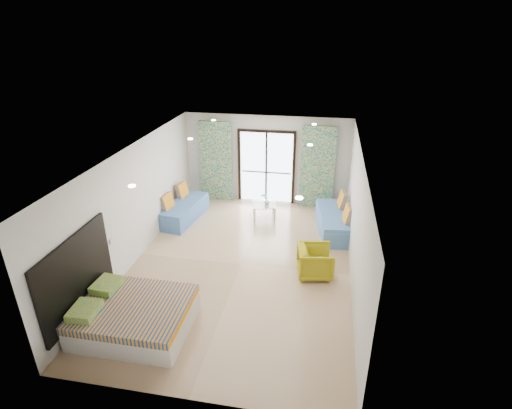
% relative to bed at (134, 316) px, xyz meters
% --- Properties ---
extents(floor, '(5.00, 7.50, 0.01)m').
position_rel_bed_xyz_m(floor, '(1.48, 2.45, -0.28)').
color(floor, '#9F805E').
rests_on(floor, ground).
extents(ceiling, '(5.00, 7.50, 0.01)m').
position_rel_bed_xyz_m(ceiling, '(1.48, 2.45, 2.42)').
color(ceiling, silver).
rests_on(ceiling, ground).
extents(wall_back, '(5.00, 0.01, 2.70)m').
position_rel_bed_xyz_m(wall_back, '(1.48, 6.20, 1.07)').
color(wall_back, silver).
rests_on(wall_back, ground).
extents(wall_front, '(5.00, 0.01, 2.70)m').
position_rel_bed_xyz_m(wall_front, '(1.48, -1.30, 1.07)').
color(wall_front, silver).
rests_on(wall_front, ground).
extents(wall_left, '(0.01, 7.50, 2.70)m').
position_rel_bed_xyz_m(wall_left, '(-1.02, 2.45, 1.07)').
color(wall_left, silver).
rests_on(wall_left, ground).
extents(wall_right, '(0.01, 7.50, 2.70)m').
position_rel_bed_xyz_m(wall_right, '(3.98, 2.45, 1.07)').
color(wall_right, silver).
rests_on(wall_right, ground).
extents(balcony_door, '(1.76, 0.08, 2.28)m').
position_rel_bed_xyz_m(balcony_door, '(1.48, 6.17, 0.97)').
color(balcony_door, black).
rests_on(balcony_door, floor).
extents(balcony_rail, '(1.52, 0.03, 0.04)m').
position_rel_bed_xyz_m(balcony_rail, '(1.48, 6.18, 0.67)').
color(balcony_rail, '#595451').
rests_on(balcony_rail, balcony_door).
extents(curtain_left, '(1.00, 0.10, 2.50)m').
position_rel_bed_xyz_m(curtain_left, '(-0.07, 6.02, 0.97)').
color(curtain_left, white).
rests_on(curtain_left, floor).
extents(curtain_right, '(1.00, 0.10, 2.50)m').
position_rel_bed_xyz_m(curtain_right, '(3.03, 6.02, 0.97)').
color(curtain_right, white).
rests_on(curtain_right, floor).
extents(downlight_a, '(0.12, 0.12, 0.02)m').
position_rel_bed_xyz_m(downlight_a, '(0.08, 0.45, 2.39)').
color(downlight_a, '#FFE0B2').
rests_on(downlight_a, ceiling).
extents(downlight_b, '(0.12, 0.12, 0.02)m').
position_rel_bed_xyz_m(downlight_b, '(2.88, 0.45, 2.39)').
color(downlight_b, '#FFE0B2').
rests_on(downlight_b, ceiling).
extents(downlight_c, '(0.12, 0.12, 0.02)m').
position_rel_bed_xyz_m(downlight_c, '(0.08, 3.45, 2.39)').
color(downlight_c, '#FFE0B2').
rests_on(downlight_c, ceiling).
extents(downlight_d, '(0.12, 0.12, 0.02)m').
position_rel_bed_xyz_m(downlight_d, '(2.88, 3.45, 2.39)').
color(downlight_d, '#FFE0B2').
rests_on(downlight_d, ceiling).
extents(downlight_e, '(0.12, 0.12, 0.02)m').
position_rel_bed_xyz_m(downlight_e, '(0.08, 5.45, 2.39)').
color(downlight_e, '#FFE0B2').
rests_on(downlight_e, ceiling).
extents(downlight_f, '(0.12, 0.12, 0.02)m').
position_rel_bed_xyz_m(downlight_f, '(2.88, 5.45, 2.39)').
color(downlight_f, '#FFE0B2').
rests_on(downlight_f, ceiling).
extents(headboard, '(0.06, 2.10, 1.50)m').
position_rel_bed_xyz_m(headboard, '(-0.98, 0.00, 0.77)').
color(headboard, black).
rests_on(headboard, floor).
extents(switch_plate, '(0.02, 0.10, 0.10)m').
position_rel_bed_xyz_m(switch_plate, '(-0.99, 1.25, 0.77)').
color(switch_plate, silver).
rests_on(switch_plate, wall_left).
extents(bed, '(1.97, 1.61, 0.68)m').
position_rel_bed_xyz_m(bed, '(0.00, 0.00, 0.00)').
color(bed, silver).
rests_on(bed, floor).
extents(daybed_left, '(0.97, 1.94, 0.92)m').
position_rel_bed_xyz_m(daybed_left, '(-0.64, 4.47, 0.00)').
color(daybed_left, '#4973AF').
rests_on(daybed_left, floor).
extents(daybed_right, '(1.02, 2.04, 0.97)m').
position_rel_bed_xyz_m(daybed_right, '(3.59, 4.48, 0.02)').
color(daybed_right, '#4973AF').
rests_on(daybed_right, floor).
extents(coffee_table, '(0.78, 0.78, 0.75)m').
position_rel_bed_xyz_m(coffee_table, '(1.61, 4.98, 0.10)').
color(coffee_table, silver).
rests_on(coffee_table, floor).
extents(vase, '(0.19, 0.19, 0.16)m').
position_rel_bed_xyz_m(vase, '(1.69, 4.97, 0.23)').
color(vase, white).
rests_on(vase, coffee_table).
extents(armchair, '(0.80, 0.84, 0.76)m').
position_rel_bed_xyz_m(armchair, '(3.18, 2.33, 0.10)').
color(armchair, '#A39B15').
rests_on(armchair, floor).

